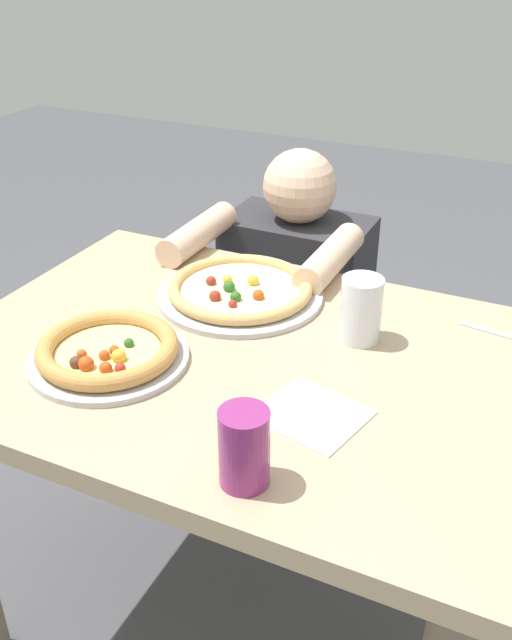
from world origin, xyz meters
TOP-DOWN VIEW (x-y plane):
  - ground_plane at (0.00, 0.00)m, footprint 8.00×8.00m
  - dining_table at (0.00, 0.00)m, footprint 1.11×0.80m
  - pizza_near at (-0.20, -0.13)m, footprint 0.29×0.29m
  - pizza_far at (-0.10, 0.19)m, footprint 0.35×0.35m
  - drink_cup_colored at (0.16, -0.31)m, footprint 0.07×0.07m
  - water_cup_clear at (0.18, 0.14)m, footprint 0.08×0.08m
  - paper_napkin at (0.19, -0.12)m, footprint 0.19×0.18m
  - diner_seated at (-0.14, 0.61)m, footprint 0.41×0.52m

SIDE VIEW (x-z plane):
  - ground_plane at x=0.00m, z-range 0.00..0.00m
  - diner_seated at x=-0.14m, z-range -0.04..0.91m
  - dining_table at x=0.00m, z-range 0.25..1.00m
  - paper_napkin at x=0.19m, z-range 0.75..0.75m
  - pizza_far at x=-0.10m, z-range 0.75..0.79m
  - pizza_near at x=-0.20m, z-range 0.75..0.79m
  - drink_cup_colored at x=0.16m, z-range 0.75..0.87m
  - water_cup_clear at x=0.18m, z-range 0.75..0.88m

